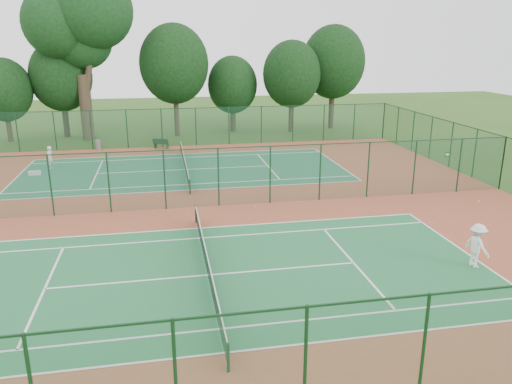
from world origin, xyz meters
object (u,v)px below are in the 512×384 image
kit_bag (35,173)px  trash_bin (98,145)px  player_near (477,246)px  bench (161,143)px  player_far (50,158)px  big_tree (79,22)px

kit_bag → trash_bin: bearing=62.5°
player_near → kit_bag: size_ratio=2.33×
player_near → bench: player_near is taller
player_near → trash_bin: (-18.57, 27.91, -0.53)m
bench → player_far: bearing=-120.8°
trash_bin → bench: bench is taller
player_far → big_tree: size_ratio=0.11×
player_far → trash_bin: (2.76, 6.63, -0.46)m
trash_bin → big_tree: 12.02m
player_near → kit_bag: bearing=35.9°
trash_bin → big_tree: size_ratio=0.06×
bench → kit_bag: size_ratio=1.83×
player_near → trash_bin: player_near is taller
player_far → bench: bearing=148.3°
kit_bag → big_tree: (2.23, 13.73, 10.86)m
kit_bag → big_tree: size_ratio=0.05×
big_tree → trash_bin: bearing=-76.3°
player_near → big_tree: size_ratio=0.12×
trash_bin → kit_bag: (-3.58, -8.17, -0.29)m
bench → trash_bin: bearing=-162.2°
player_near → bench: 30.43m
trash_bin → bench: 5.51m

